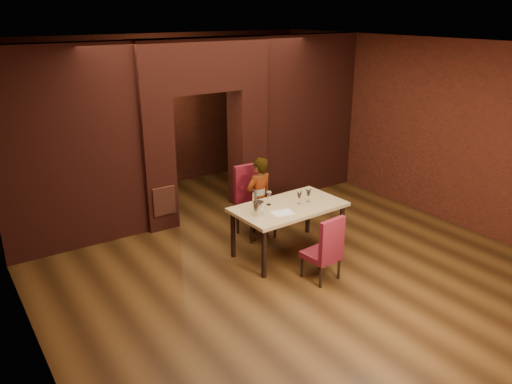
# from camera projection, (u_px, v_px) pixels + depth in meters

# --- Properties ---
(floor) EXTENTS (8.00, 8.00, 0.00)m
(floor) POSITION_uv_depth(u_px,v_px,m) (266.00, 253.00, 7.93)
(floor) COLOR #492D12
(floor) RESTS_ON ground
(ceiling) EXTENTS (7.00, 8.00, 0.04)m
(ceiling) POSITION_uv_depth(u_px,v_px,m) (268.00, 44.00, 6.83)
(ceiling) COLOR silver
(ceiling) RESTS_ON ground
(wall_back) EXTENTS (7.00, 0.04, 3.20)m
(wall_back) POSITION_uv_depth(u_px,v_px,m) (158.00, 113.00, 10.49)
(wall_back) COLOR maroon
(wall_back) RESTS_ON ground
(wall_left) EXTENTS (0.04, 8.00, 3.20)m
(wall_left) POSITION_uv_depth(u_px,v_px,m) (10.00, 206.00, 5.54)
(wall_left) COLOR maroon
(wall_left) RESTS_ON ground
(wall_right) EXTENTS (0.04, 8.00, 3.20)m
(wall_right) POSITION_uv_depth(u_px,v_px,m) (421.00, 127.00, 9.21)
(wall_right) COLOR maroon
(wall_right) RESTS_ON ground
(pillar_left) EXTENTS (0.55, 0.55, 2.30)m
(pillar_left) POSITION_uv_depth(u_px,v_px,m) (155.00, 163.00, 8.59)
(pillar_left) COLOR maroon
(pillar_left) RESTS_ON ground
(pillar_right) EXTENTS (0.55, 0.55, 2.30)m
(pillar_right) POSITION_uv_depth(u_px,v_px,m) (247.00, 147.00, 9.59)
(pillar_right) COLOR maroon
(pillar_right) RESTS_ON ground
(lintel) EXTENTS (2.45, 0.55, 0.90)m
(lintel) POSITION_uv_depth(u_px,v_px,m) (200.00, 65.00, 8.54)
(lintel) COLOR maroon
(lintel) RESTS_ON ground
(wing_wall_left) EXTENTS (2.28, 0.35, 3.20)m
(wing_wall_left) POSITION_uv_depth(u_px,v_px,m) (67.00, 150.00, 7.70)
(wing_wall_left) COLOR maroon
(wing_wall_left) RESTS_ON ground
(wing_wall_right) EXTENTS (2.28, 0.35, 3.20)m
(wing_wall_right) POSITION_uv_depth(u_px,v_px,m) (305.00, 116.00, 10.17)
(wing_wall_right) COLOR maroon
(wing_wall_right) RESTS_ON ground
(vent_panel) EXTENTS (0.40, 0.03, 0.50)m
(vent_panel) POSITION_uv_depth(u_px,v_px,m) (164.00, 201.00, 8.57)
(vent_panel) COLOR #A84D30
(vent_panel) RESTS_ON ground
(rear_door) EXTENTS (0.90, 0.08, 2.10)m
(rear_door) POSITION_uv_depth(u_px,v_px,m) (143.00, 141.00, 10.42)
(rear_door) COLOR black
(rear_door) RESTS_ON ground
(rear_door_frame) EXTENTS (1.02, 0.04, 2.22)m
(rear_door_frame) POSITION_uv_depth(u_px,v_px,m) (143.00, 142.00, 10.39)
(rear_door_frame) COLOR black
(rear_door_frame) RESTS_ON ground
(dining_table) EXTENTS (1.76, 1.03, 0.81)m
(dining_table) POSITION_uv_depth(u_px,v_px,m) (288.00, 229.00, 7.83)
(dining_table) COLOR tan
(dining_table) RESTS_ON ground
(chair_far) EXTENTS (0.58, 0.58, 1.21)m
(chair_far) POSITION_uv_depth(u_px,v_px,m) (256.00, 202.00, 8.36)
(chair_far) COLOR maroon
(chair_far) RESTS_ON ground
(chair_near) EXTENTS (0.49, 0.49, 0.98)m
(chair_near) POSITION_uv_depth(u_px,v_px,m) (321.00, 247.00, 7.04)
(chair_near) COLOR maroon
(chair_near) RESTS_ON ground
(person_seated) EXTENTS (0.56, 0.40, 1.42)m
(person_seated) POSITION_uv_depth(u_px,v_px,m) (259.00, 199.00, 8.23)
(person_seated) COLOR silver
(person_seated) RESTS_ON ground
(wine_glass_a) EXTENTS (0.09, 0.09, 0.21)m
(wine_glass_a) POSITION_uv_depth(u_px,v_px,m) (269.00, 198.00, 7.67)
(wine_glass_a) COLOR white
(wine_glass_a) RESTS_ON dining_table
(wine_glass_b) EXTENTS (0.08, 0.08, 0.21)m
(wine_glass_b) POSITION_uv_depth(u_px,v_px,m) (299.00, 198.00, 7.71)
(wine_glass_b) COLOR silver
(wine_glass_b) RESTS_ON dining_table
(wine_glass_c) EXTENTS (0.09, 0.09, 0.21)m
(wine_glass_c) POSITION_uv_depth(u_px,v_px,m) (308.00, 195.00, 7.80)
(wine_glass_c) COLOR white
(wine_glass_c) RESTS_ON dining_table
(tasting_sheet) EXTENTS (0.35, 0.28, 0.00)m
(tasting_sheet) POSITION_uv_depth(u_px,v_px,m) (283.00, 213.00, 7.40)
(tasting_sheet) COLOR white
(tasting_sheet) RESTS_ON dining_table
(wine_bucket) EXTENTS (0.16, 0.16, 0.20)m
(wine_bucket) POSITION_uv_depth(u_px,v_px,m) (258.00, 208.00, 7.31)
(wine_bucket) COLOR silver
(wine_bucket) RESTS_ON dining_table
(water_bottle) EXTENTS (0.06, 0.06, 0.26)m
(water_bottle) POSITION_uv_depth(u_px,v_px,m) (255.00, 199.00, 7.57)
(water_bottle) COLOR white
(water_bottle) RESTS_ON dining_table
(potted_plant) EXTENTS (0.53, 0.50, 0.47)m
(potted_plant) POSITION_uv_depth(u_px,v_px,m) (290.00, 208.00, 9.12)
(potted_plant) COLOR #325D24
(potted_plant) RESTS_ON ground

